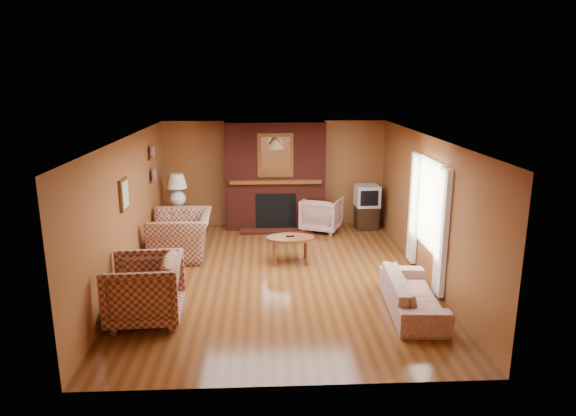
{
  "coord_description": "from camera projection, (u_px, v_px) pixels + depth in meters",
  "views": [
    {
      "loc": [
        -0.27,
        -8.3,
        3.35
      ],
      "look_at": [
        0.17,
        0.6,
        1.07
      ],
      "focal_mm": 32.0,
      "sensor_mm": 36.0,
      "label": 1
    }
  ],
  "objects": [
    {
      "name": "wall_back",
      "position": [
        275.0,
        174.0,
        11.72
      ],
      "size": [
        6.5,
        0.0,
        6.5
      ],
      "primitive_type": "plane",
      "rotation": [
        1.57,
        0.0,
        0.0
      ],
      "color": "brown",
      "rests_on": "floor"
    },
    {
      "name": "botanical_print",
      "position": [
        124.0,
        195.0,
        8.08
      ],
      "size": [
        0.05,
        0.4,
        0.5
      ],
      "color": "brown",
      "rests_on": "wall_left"
    },
    {
      "name": "pendant_light",
      "position": [
        276.0,
        144.0,
        10.6
      ],
      "size": [
        0.36,
        0.36,
        0.48
      ],
      "color": "black",
      "rests_on": "ceiling"
    },
    {
      "name": "window_right",
      "position": [
        428.0,
        215.0,
        8.51
      ],
      "size": [
        0.1,
        1.85,
        2.0
      ],
      "color": "beige",
      "rests_on": "wall_right"
    },
    {
      "name": "plaid_loveseat",
      "position": [
        181.0,
        235.0,
        9.78
      ],
      "size": [
        1.19,
        1.35,
        0.84
      ],
      "primitive_type": "imported",
      "rotation": [
        0.0,
        0.0,
        -1.53
      ],
      "color": "maroon",
      "rests_on": "floor"
    },
    {
      "name": "crt_tv",
      "position": [
        367.0,
        196.0,
        11.48
      ],
      "size": [
        0.54,
        0.54,
        0.48
      ],
      "color": "#B2B5BA",
      "rests_on": "tv_stand"
    },
    {
      "name": "fireplace",
      "position": [
        275.0,
        177.0,
        11.47
      ],
      "size": [
        2.2,
        0.82,
        2.4
      ],
      "color": "#4B1710",
      "rests_on": "floor"
    },
    {
      "name": "wall_left",
      "position": [
        128.0,
        211.0,
        8.45
      ],
      "size": [
        0.0,
        6.5,
        6.5
      ],
      "primitive_type": "plane",
      "rotation": [
        1.57,
        0.0,
        1.57
      ],
      "color": "brown",
      "rests_on": "floor"
    },
    {
      "name": "wall_right",
      "position": [
        427.0,
        207.0,
        8.69
      ],
      "size": [
        0.0,
        6.5,
        6.5
      ],
      "primitive_type": "plane",
      "rotation": [
        1.57,
        0.0,
        -1.57
      ],
      "color": "brown",
      "rests_on": "floor"
    },
    {
      "name": "floor",
      "position": [
        280.0,
        276.0,
        8.87
      ],
      "size": [
        6.5,
        6.5,
        0.0
      ],
      "primitive_type": "plane",
      "color": "#4D2B10",
      "rests_on": "ground"
    },
    {
      "name": "bookshelf",
      "position": [
        154.0,
        164.0,
        10.18
      ],
      "size": [
        0.09,
        0.55,
        0.71
      ],
      "color": "brown",
      "rests_on": "wall_left"
    },
    {
      "name": "wall_front",
      "position": [
        290.0,
        286.0,
        5.43
      ],
      "size": [
        6.5,
        0.0,
        6.5
      ],
      "primitive_type": "plane",
      "rotation": [
        -1.57,
        0.0,
        0.0
      ],
      "color": "brown",
      "rests_on": "floor"
    },
    {
      "name": "table_lamp",
      "position": [
        177.0,
        188.0,
        10.88
      ],
      "size": [
        0.43,
        0.43,
        0.7
      ],
      "color": "silver",
      "rests_on": "side_table"
    },
    {
      "name": "plaid_armchair",
      "position": [
        144.0,
        290.0,
        7.15
      ],
      "size": [
        1.08,
        1.05,
        0.93
      ],
      "primitive_type": "imported",
      "rotation": [
        0.0,
        0.0,
        -1.52
      ],
      "color": "maroon",
      "rests_on": "floor"
    },
    {
      "name": "side_table",
      "position": [
        179.0,
        221.0,
        11.06
      ],
      "size": [
        0.51,
        0.51,
        0.66
      ],
      "primitive_type": "cube",
      "rotation": [
        0.0,
        0.0,
        0.02
      ],
      "color": "brown",
      "rests_on": "floor"
    },
    {
      "name": "floral_armchair",
      "position": [
        322.0,
        214.0,
        11.44
      ],
      "size": [
        1.07,
        1.08,
        0.75
      ],
      "primitive_type": "imported",
      "rotation": [
        0.0,
        0.0,
        2.73
      ],
      "color": "beige",
      "rests_on": "floor"
    },
    {
      "name": "tv_stand",
      "position": [
        366.0,
        217.0,
        11.61
      ],
      "size": [
        0.5,
        0.45,
        0.53
      ],
      "primitive_type": "cube",
      "rotation": [
        0.0,
        0.0,
        0.03
      ],
      "color": "black",
      "rests_on": "floor"
    },
    {
      "name": "coffee_table",
      "position": [
        290.0,
        240.0,
        9.42
      ],
      "size": [
        0.88,
        0.55,
        0.52
      ],
      "color": "brown",
      "rests_on": "floor"
    },
    {
      "name": "floral_sofa",
      "position": [
        413.0,
        294.0,
        7.52
      ],
      "size": [
        0.82,
        1.83,
        0.52
      ],
      "primitive_type": "imported",
      "rotation": [
        0.0,
        0.0,
        1.5
      ],
      "color": "beige",
      "rests_on": "floor"
    },
    {
      "name": "ceiling",
      "position": [
        280.0,
        137.0,
        8.28
      ],
      "size": [
        6.5,
        6.5,
        0.0
      ],
      "primitive_type": "plane",
      "rotation": [
        3.14,
        0.0,
        0.0
      ],
      "color": "white",
      "rests_on": "wall_back"
    }
  ]
}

